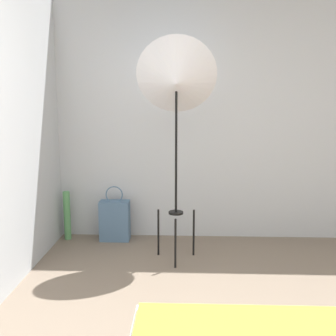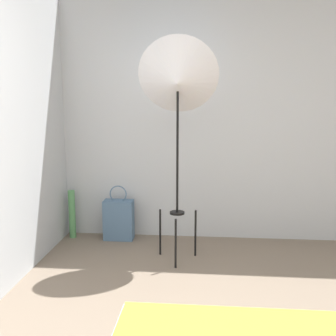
% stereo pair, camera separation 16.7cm
% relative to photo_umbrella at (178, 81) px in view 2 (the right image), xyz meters
% --- Properties ---
extents(wall_back, '(8.00, 0.05, 2.60)m').
position_rel_photo_umbrella_xyz_m(wall_back, '(0.34, 0.68, -0.37)').
color(wall_back, '#B7BCC1').
rests_on(wall_back, ground_plane).
extents(photo_umbrella, '(0.74, 0.50, 2.07)m').
position_rel_photo_umbrella_xyz_m(photo_umbrella, '(0.00, 0.00, 0.00)').
color(photo_umbrella, black).
rests_on(photo_umbrella, ground_plane).
extents(tote_bag, '(0.32, 0.17, 0.60)m').
position_rel_photo_umbrella_xyz_m(tote_bag, '(-0.67, 0.50, -1.45)').
color(tote_bag, slate).
rests_on(tote_bag, ground_plane).
extents(paper_roll, '(0.07, 0.07, 0.53)m').
position_rel_photo_umbrella_xyz_m(paper_roll, '(-1.19, 0.51, -1.41)').
color(paper_roll, '#56995B').
rests_on(paper_roll, ground_plane).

